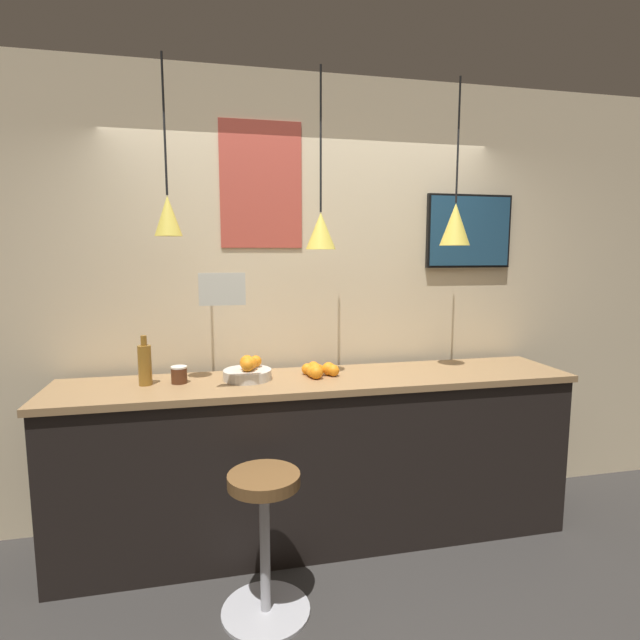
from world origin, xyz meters
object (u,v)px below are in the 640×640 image
object	(u,v)px
fruit_bowl	(248,371)
mounted_tv	(469,231)
bar_stool	(265,526)
spread_jar	(179,375)
juice_bottle	(145,364)

from	to	relation	value
fruit_bowl	mounted_tv	distance (m)	1.81
bar_stool	fruit_bowl	bearing A→B (deg)	91.66
fruit_bowl	spread_jar	xyz separation A→B (m)	(-0.39, 0.00, -0.00)
bar_stool	fruit_bowl	xyz separation A→B (m)	(-0.02, 0.64, 0.62)
spread_jar	juice_bottle	bearing A→B (deg)	-180.00
bar_stool	spread_jar	bearing A→B (deg)	122.63
bar_stool	mounted_tv	world-z (taller)	mounted_tv
fruit_bowl	juice_bottle	bearing A→B (deg)	179.93
fruit_bowl	spread_jar	bearing A→B (deg)	179.90
juice_bottle	spread_jar	size ratio (longest dim) A/B	2.88
bar_stool	mounted_tv	size ratio (longest dim) A/B	1.16
bar_stool	spread_jar	world-z (taller)	spread_jar
spread_jar	mounted_tv	distance (m)	2.16
bar_stool	spread_jar	distance (m)	0.98
bar_stool	juice_bottle	xyz separation A→B (m)	(-0.60, 0.64, 0.69)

